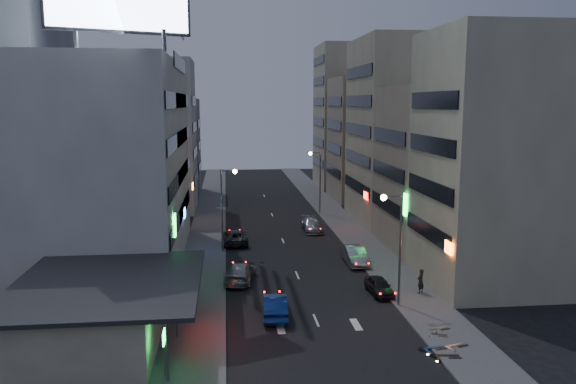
{
  "coord_description": "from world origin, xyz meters",
  "views": [
    {
      "loc": [
        -5.8,
        -31.3,
        14.44
      ],
      "look_at": [
        -0.41,
        17.37,
        6.6
      ],
      "focal_mm": 35.0,
      "sensor_mm": 36.0,
      "label": 1
    }
  ],
  "objects": [
    {
      "name": "scooter_black_b",
      "position": [
        7.74,
        0.51,
        0.62
      ],
      "size": [
        1.1,
        1.73,
        1.0
      ],
      "primitive_type": null,
      "rotation": [
        0.0,
        0.0,
        1.2
      ],
      "color": "black",
      "rests_on": "sidewalk_right"
    },
    {
      "name": "street_lamp_left",
      "position": [
        -5.9,
        22.0,
        5.36
      ],
      "size": [
        1.6,
        0.44,
        8.02
      ],
      "color": "#595B60",
      "rests_on": "sidewalk_left"
    },
    {
      "name": "sidewalk_left",
      "position": [
        -8.0,
        30.0,
        0.06
      ],
      "size": [
        4.0,
        120.0,
        0.12
      ],
      "primitive_type": "cube",
      "color": "#4C4C4F",
      "rests_on": "ground"
    },
    {
      "name": "road_car_silver",
      "position": [
        -4.82,
        12.85,
        0.75
      ],
      "size": [
        3.02,
        5.5,
        1.51
      ],
      "primitive_type": "imported",
      "rotation": [
        0.0,
        0.0,
        2.96
      ],
      "color": "gray",
      "rests_on": "ground"
    },
    {
      "name": "parked_car_right_near",
      "position": [
        5.6,
        8.58,
        0.64
      ],
      "size": [
        1.74,
        3.86,
        1.29
      ],
      "primitive_type": "imported",
      "rotation": [
        0.0,
        0.0,
        0.06
      ],
      "color": "black",
      "rests_on": "ground"
    },
    {
      "name": "street_lamp_right_far",
      "position": [
        5.9,
        40.0,
        5.36
      ],
      "size": [
        1.6,
        0.44,
        8.02
      ],
      "color": "#595B60",
      "rests_on": "sidewalk_right"
    },
    {
      "name": "street_lamp_right_near",
      "position": [
        5.9,
        6.0,
        5.36
      ],
      "size": [
        1.6,
        0.44,
        8.02
      ],
      "color": "#595B60",
      "rests_on": "sidewalk_right"
    },
    {
      "name": "scooter_blue",
      "position": [
        6.83,
        -0.97,
        0.72
      ],
      "size": [
        0.98,
        2.04,
        1.2
      ],
      "primitive_type": null,
      "rotation": [
        0.0,
        0.0,
        1.75
      ],
      "color": "navy",
      "rests_on": "sidewalk_right"
    },
    {
      "name": "far_left_a",
      "position": [
        -15.5,
        45.0,
        10.0
      ],
      "size": [
        11.0,
        10.0,
        20.0
      ],
      "primitive_type": "cube",
      "color": "silver",
      "rests_on": "ground"
    },
    {
      "name": "far_left_b",
      "position": [
        -16.0,
        58.0,
        7.5
      ],
      "size": [
        12.0,
        10.0,
        15.0
      ],
      "primitive_type": "cube",
      "color": "gray",
      "rests_on": "ground"
    },
    {
      "name": "scooter_black_a",
      "position": [
        7.29,
        -2.26,
        0.73
      ],
      "size": [
        0.91,
        2.07,
        1.22
      ],
      "primitive_type": null,
      "rotation": [
        0.0,
        0.0,
        1.45
      ],
      "color": "black",
      "rests_on": "sidewalk_right"
    },
    {
      "name": "parked_car_right_far",
      "position": [
        3.74,
        30.09,
        0.73
      ],
      "size": [
        2.09,
        5.07,
        1.47
      ],
      "primitive_type": "imported",
      "rotation": [
        0.0,
        0.0,
        0.01
      ],
      "color": "#95969C",
      "rests_on": "ground"
    },
    {
      "name": "shophouse_far",
      "position": [
        15.0,
        35.0,
        11.0
      ],
      "size": [
        10.0,
        14.0,
        22.0
      ],
      "primitive_type": "cube",
      "color": "#B8B090",
      "rests_on": "ground"
    },
    {
      "name": "scooter_silver_a",
      "position": [
        8.18,
        -0.69,
        0.73
      ],
      "size": [
        1.28,
        2.09,
        1.21
      ],
      "primitive_type": null,
      "rotation": [
        0.0,
        0.0,
        1.91
      ],
      "color": "silver",
      "rests_on": "sidewalk_right"
    },
    {
      "name": "food_court",
      "position": [
        -13.9,
        2.0,
        1.98
      ],
      "size": [
        11.0,
        13.0,
        3.88
      ],
      "color": "#B8B090",
      "rests_on": "ground"
    },
    {
      "name": "scooter_silver_b",
      "position": [
        8.12,
        1.78,
        0.69
      ],
      "size": [
        1.06,
        1.97,
        1.14
      ],
      "primitive_type": null,
      "rotation": [
        0.0,
        0.0,
        1.82
      ],
      "color": "#929399",
      "rests_on": "sidewalk_right"
    },
    {
      "name": "ground",
      "position": [
        0.0,
        0.0,
        0.0
      ],
      "size": [
        180.0,
        180.0,
        0.0
      ],
      "primitive_type": "plane",
      "color": "black",
      "rests_on": "ground"
    },
    {
      "name": "person",
      "position": [
        8.69,
        8.19,
        1.06
      ],
      "size": [
        0.81,
        0.77,
        1.87
      ],
      "primitive_type": "imported",
      "rotation": [
        0.0,
        0.0,
        3.81
      ],
      "color": "black",
      "rests_on": "sidewalk_right"
    },
    {
      "name": "white_building",
      "position": [
        -17.0,
        20.0,
        9.0
      ],
      "size": [
        14.0,
        24.0,
        18.0
      ],
      "primitive_type": "cube",
      "color": "silver",
      "rests_on": "ground"
    },
    {
      "name": "road_car_blue",
      "position": [
        -2.66,
        4.96,
        0.76
      ],
      "size": [
        1.87,
        4.71,
        1.52
      ],
      "primitive_type": "imported",
      "rotation": [
        0.0,
        0.0,
        3.09
      ],
      "color": "navy",
      "rests_on": "ground"
    },
    {
      "name": "parked_car_right_mid",
      "position": [
        5.6,
        16.77,
        0.81
      ],
      "size": [
        1.75,
        4.91,
        1.61
      ],
      "primitive_type": "imported",
      "rotation": [
        0.0,
        0.0,
        0.01
      ],
      "color": "#989B9F",
      "rests_on": "ground"
    },
    {
      "name": "far_right_b",
      "position": [
        16.0,
        64.0,
        12.0
      ],
      "size": [
        12.0,
        12.0,
        24.0
      ],
      "primitive_type": "cube",
      "color": "#B8B090",
      "rests_on": "ground"
    },
    {
      "name": "shophouse_mid",
      "position": [
        15.5,
        22.0,
        8.0
      ],
      "size": [
        11.0,
        12.0,
        16.0
      ],
      "primitive_type": "cube",
      "color": "tan",
      "rests_on": "ground"
    },
    {
      "name": "far_right_a",
      "position": [
        15.5,
        50.0,
        9.0
      ],
      "size": [
        11.0,
        12.0,
        18.0
      ],
      "primitive_type": "cube",
      "color": "tan",
      "rests_on": "ground"
    },
    {
      "name": "shophouse_near",
      "position": [
        15.0,
        10.5,
        10.0
      ],
      "size": [
        10.0,
        11.0,
        20.0
      ],
      "primitive_type": "cube",
      "color": "#B8B090",
      "rests_on": "ground"
    },
    {
      "name": "sidewalk_right",
      "position": [
        8.0,
        30.0,
        0.06
      ],
      "size": [
        4.0,
        120.0,
        0.12
      ],
      "primitive_type": "cube",
      "color": "#4C4C4F",
      "rests_on": "ground"
    },
    {
      "name": "grey_tower",
      "position": [
        -26.0,
        23.0,
        17.0
      ],
      "size": [
        10.0,
        14.0,
        34.0
      ],
      "primitive_type": "cube",
      "color": "gray",
      "rests_on": "ground"
    },
    {
      "name": "parked_car_left",
      "position": [
        -5.04,
        25.28,
        0.74
      ],
      "size": [
        2.66,
        5.4,
        1.48
      ],
      "primitive_type": "imported",
      "rotation": [
        0.0,
        0.0,
        3.18
      ],
      "color": "#2C2A30",
      "rests_on": "ground"
    }
  ]
}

